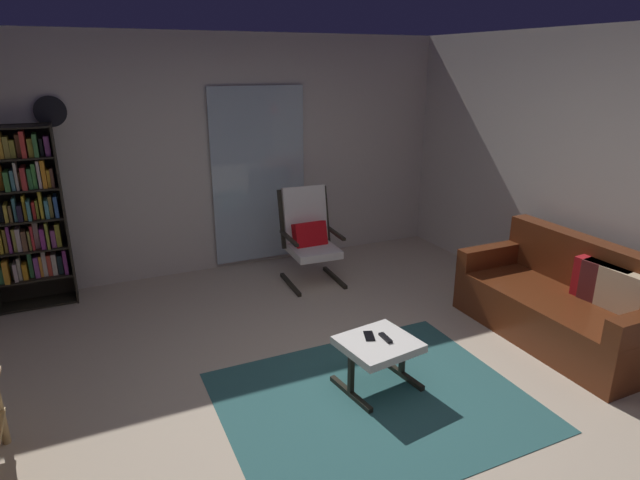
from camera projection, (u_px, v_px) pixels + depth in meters
name	position (u px, v px, depth m)	size (l,w,h in m)	color
ground_plane	(338.00, 397.00, 3.81)	(7.02, 7.02, 0.00)	beige
wall_back	(223.00, 156.00, 5.89)	(5.60, 0.06, 2.60)	beige
wall_right	(625.00, 186.00, 4.46)	(0.06, 6.00, 2.60)	beige
glass_door_panel	(259.00, 176.00, 6.07)	(1.10, 0.01, 2.00)	silver
area_rug	(374.00, 401.00, 3.76)	(2.11, 1.72, 0.01)	#2F605F
bookshelf_near_tv	(23.00, 212.00, 4.99)	(0.71, 0.30, 1.75)	black
leather_sofa	(565.00, 304.00, 4.56)	(0.82, 1.73, 0.85)	#5E2913
lounge_armchair	(309.00, 233.00, 5.71)	(0.59, 0.68, 1.02)	black
ottoman	(378.00, 349.00, 3.84)	(0.58, 0.55, 0.38)	white
tv_remote	(386.00, 338.00, 3.84)	(0.04, 0.14, 0.02)	black
cell_phone	(369.00, 336.00, 3.88)	(0.07, 0.14, 0.01)	black
wall_clock	(50.00, 111.00, 4.99)	(0.29, 0.03, 0.29)	silver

